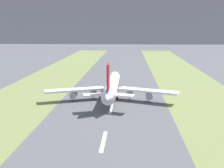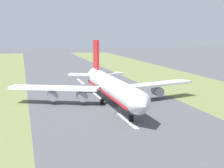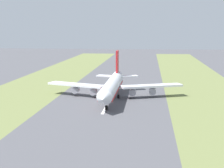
# 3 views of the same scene
# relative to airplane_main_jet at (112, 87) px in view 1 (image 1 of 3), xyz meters

# --- Properties ---
(ground_plane) EXTENTS (800.00, 800.00, 0.00)m
(ground_plane) POSITION_rel_airplane_main_jet_xyz_m (0.73, 7.63, -6.02)
(ground_plane) COLOR #4C4C51
(grass_median_west) EXTENTS (40.00, 600.00, 0.01)m
(grass_median_west) POSITION_rel_airplane_main_jet_xyz_m (-44.27, 7.63, -6.02)
(grass_median_west) COLOR olive
(grass_median_west) RESTS_ON ground
(grass_median_east) EXTENTS (40.00, 600.00, 0.01)m
(grass_median_east) POSITION_rel_airplane_main_jet_xyz_m (45.73, 7.63, -6.02)
(grass_median_east) COLOR olive
(grass_median_east) RESTS_ON ground
(centreline_dash_near) EXTENTS (1.20, 18.00, 0.01)m
(centreline_dash_near) POSITION_rel_airplane_main_jet_xyz_m (0.73, -58.09, -6.01)
(centreline_dash_near) COLOR silver
(centreline_dash_near) RESTS_ON ground
(centreline_dash_mid) EXTENTS (1.20, 18.00, 0.01)m
(centreline_dash_mid) POSITION_rel_airplane_main_jet_xyz_m (0.73, -18.09, -6.01)
(centreline_dash_mid) COLOR silver
(centreline_dash_mid) RESTS_ON ground
(centreline_dash_far) EXTENTS (1.20, 18.00, 0.01)m
(centreline_dash_far) POSITION_rel_airplane_main_jet_xyz_m (0.73, 21.91, -6.01)
(centreline_dash_far) COLOR silver
(centreline_dash_far) RESTS_ON ground
(airplane_main_jet) EXTENTS (64.14, 67.02, 20.20)m
(airplane_main_jet) POSITION_rel_airplane_main_jet_xyz_m (0.00, 0.00, 0.00)
(airplane_main_jet) COLOR silver
(airplane_main_jet) RESTS_ON ground
(mountain_ridge) EXTENTS (800.00, 120.00, 98.38)m
(mountain_ridge) POSITION_rel_airplane_main_jet_xyz_m (0.73, 527.63, 43.17)
(mountain_ridge) COLOR gray
(mountain_ridge) RESTS_ON ground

